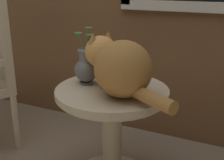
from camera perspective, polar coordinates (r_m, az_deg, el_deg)
name	(u,v)px	position (r m, az deg, el deg)	size (l,w,h in m)	color
wicker_side_table	(112,122)	(1.71, 0.00, -8.06)	(0.63, 0.63, 0.62)	beige
cat	(120,66)	(1.49, 1.50, 2.62)	(0.58, 0.40, 0.30)	#AD7A3D
pewter_vase_with_ivy	(86,67)	(1.68, -4.99, 2.56)	(0.13, 0.13, 0.32)	slate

